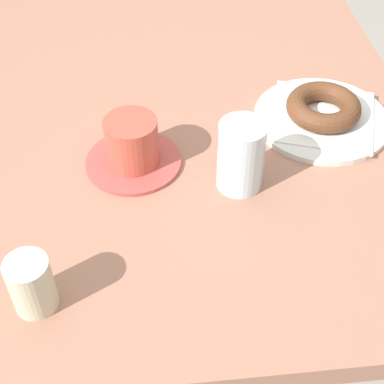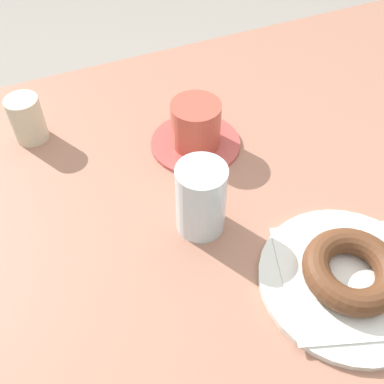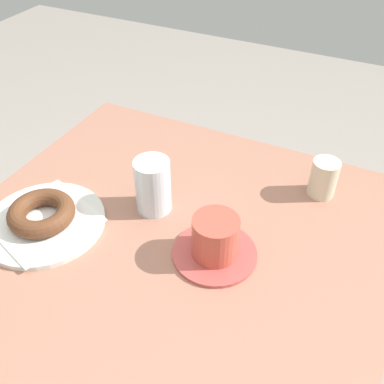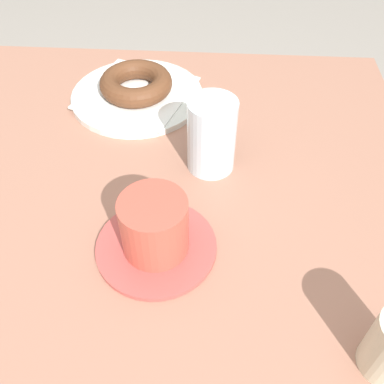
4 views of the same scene
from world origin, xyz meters
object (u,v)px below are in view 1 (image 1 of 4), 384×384
Objects in this scene: plate_chocolate_ring at (321,119)px; sugar_jar at (31,284)px; donut_chocolate_ring at (324,107)px; coffee_cup at (132,145)px; water_glass at (241,156)px.

sugar_jar is (-0.33, 0.46, 0.03)m from plate_chocolate_ring.
coffee_cup is (-0.07, 0.32, 0.01)m from donut_chocolate_ring.
plate_chocolate_ring is 2.06× the size of water_glass.
coffee_cup is (-0.07, 0.32, 0.03)m from plate_chocolate_ring.
donut_chocolate_ring is at bearing -50.57° from water_glass.
coffee_cup is at bearing 102.71° from plate_chocolate_ring.
coffee_cup is at bearing 68.52° from water_glass.
water_glass is (-0.14, 0.17, 0.03)m from donut_chocolate_ring.
water_glass is 0.35m from sugar_jar.
water_glass is at bearing 129.43° from plate_chocolate_ring.
donut_chocolate_ring is 0.56m from sugar_jar.
sugar_jar is (-0.19, 0.29, -0.02)m from water_glass.
plate_chocolate_ring is 0.03m from donut_chocolate_ring.
coffee_cup reaches higher than donut_chocolate_ring.
water_glass is at bearing -56.87° from sugar_jar.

